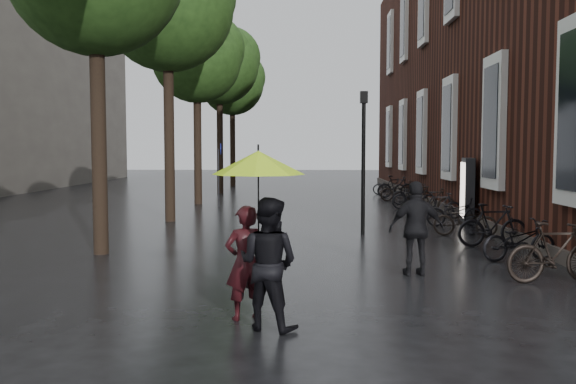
{
  "coord_description": "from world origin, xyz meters",
  "views": [
    {
      "loc": [
        0.31,
        -6.05,
        2.29
      ],
      "look_at": [
        0.01,
        5.92,
        1.44
      ],
      "focal_mm": 38.0,
      "sensor_mm": 36.0,
      "label": 1
    }
  ],
  "objects_px": {
    "person_burgundy": "(245,263)",
    "person_black": "(268,263)",
    "pedestrian_walking": "(416,228)",
    "parked_bicycles": "(433,203)",
    "ad_lightbox": "(467,191)",
    "lamp_post": "(363,148)"
  },
  "relations": [
    {
      "from": "parked_bicycles",
      "to": "ad_lightbox",
      "type": "height_order",
      "value": "ad_lightbox"
    },
    {
      "from": "pedestrian_walking",
      "to": "ad_lightbox",
      "type": "xyz_separation_m",
      "value": [
        2.95,
        7.64,
        0.15
      ]
    },
    {
      "from": "pedestrian_walking",
      "to": "parked_bicycles",
      "type": "bearing_deg",
      "value": -109.49
    },
    {
      "from": "ad_lightbox",
      "to": "lamp_post",
      "type": "xyz_separation_m",
      "value": [
        -3.4,
        -2.37,
        1.3
      ]
    },
    {
      "from": "pedestrian_walking",
      "to": "lamp_post",
      "type": "height_order",
      "value": "lamp_post"
    },
    {
      "from": "person_black",
      "to": "ad_lightbox",
      "type": "relative_size",
      "value": 0.84
    },
    {
      "from": "pedestrian_walking",
      "to": "parked_bicycles",
      "type": "xyz_separation_m",
      "value": [
        2.3,
        9.52,
        -0.39
      ]
    },
    {
      "from": "pedestrian_walking",
      "to": "person_burgundy",
      "type": "bearing_deg",
      "value": 40.09
    },
    {
      "from": "person_burgundy",
      "to": "lamp_post",
      "type": "bearing_deg",
      "value": -130.29
    },
    {
      "from": "person_burgundy",
      "to": "ad_lightbox",
      "type": "height_order",
      "value": "ad_lightbox"
    },
    {
      "from": "parked_bicycles",
      "to": "lamp_post",
      "type": "xyz_separation_m",
      "value": [
        -2.75,
        -4.24,
        1.84
      ]
    },
    {
      "from": "person_burgundy",
      "to": "person_black",
      "type": "xyz_separation_m",
      "value": [
        0.33,
        -0.42,
        0.07
      ]
    },
    {
      "from": "pedestrian_walking",
      "to": "lamp_post",
      "type": "relative_size",
      "value": 0.45
    },
    {
      "from": "person_burgundy",
      "to": "person_black",
      "type": "bearing_deg",
      "value": 104.0
    },
    {
      "from": "lamp_post",
      "to": "person_black",
      "type": "bearing_deg",
      "value": -103.3
    },
    {
      "from": "person_burgundy",
      "to": "ad_lightbox",
      "type": "xyz_separation_m",
      "value": [
        5.77,
        10.56,
        0.24
      ]
    },
    {
      "from": "parked_bicycles",
      "to": "ad_lightbox",
      "type": "distance_m",
      "value": 2.06
    },
    {
      "from": "pedestrian_walking",
      "to": "parked_bicycles",
      "type": "height_order",
      "value": "pedestrian_walking"
    },
    {
      "from": "person_black",
      "to": "lamp_post",
      "type": "xyz_separation_m",
      "value": [
        2.04,
        8.62,
        1.47
      ]
    },
    {
      "from": "person_burgundy",
      "to": "lamp_post",
      "type": "height_order",
      "value": "lamp_post"
    },
    {
      "from": "person_black",
      "to": "person_burgundy",
      "type": "bearing_deg",
      "value": -27.69
    },
    {
      "from": "person_burgundy",
      "to": "parked_bicycles",
      "type": "relative_size",
      "value": 0.07
    }
  ]
}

